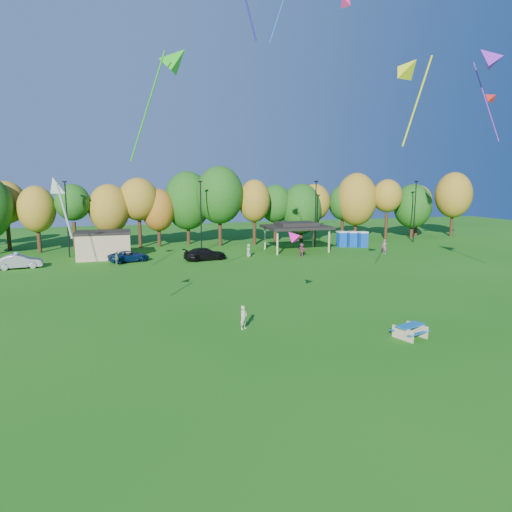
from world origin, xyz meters
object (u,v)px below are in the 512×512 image
object	(u,v)px
porta_potties	(352,239)
car_b	(19,262)
picnic_table	(410,330)
car_c	(129,256)
car_d	(205,254)
kite_flyer	(244,317)

from	to	relation	value
porta_potties	car_b	world-z (taller)	porta_potties
porta_potties	picnic_table	size ratio (longest dim) A/B	1.74
picnic_table	car_b	bearing A→B (deg)	113.87
porta_potties	car_c	distance (m)	30.13
car_c	car_d	size ratio (longest dim) A/B	0.91
car_b	car_d	size ratio (longest dim) A/B	0.90
car_c	car_d	xyz separation A→B (m)	(8.49, -1.42, 0.09)
picnic_table	kite_flyer	distance (m)	9.92
car_b	car_c	bearing A→B (deg)	-92.86
car_b	car_d	xyz separation A→B (m)	(19.59, -0.54, -0.01)
kite_flyer	car_d	world-z (taller)	kite_flyer
kite_flyer	car_d	distance (m)	25.43
car_c	kite_flyer	bearing A→B (deg)	176.38
kite_flyer	car_b	size ratio (longest dim) A/B	0.33
car_d	kite_flyer	bearing A→B (deg)	164.08
car_b	picnic_table	bearing A→B (deg)	-146.37
kite_flyer	car_c	world-z (taller)	kite_flyer
picnic_table	car_c	world-z (taller)	car_c
car_b	car_c	size ratio (longest dim) A/B	0.98
porta_potties	car_c	world-z (taller)	porta_potties
picnic_table	car_d	size ratio (longest dim) A/B	0.43
porta_potties	car_d	size ratio (longest dim) A/B	0.75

